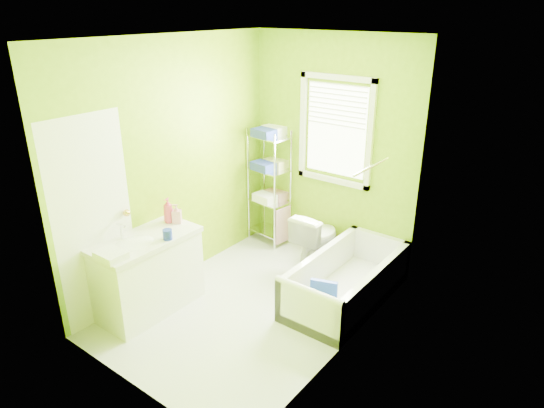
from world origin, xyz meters
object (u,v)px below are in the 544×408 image
Objects in this scene: toilet at (316,238)px; vanity at (148,271)px; bathtub at (344,287)px; wire_shelf_unit at (270,174)px.

vanity is at bearing 63.69° from toilet.
bathtub is 1.75m from wire_shelf_unit.
toilet is at bearing 64.73° from vanity.
vanity reaches higher than bathtub.
toilet is (-0.65, 0.48, 0.18)m from bathtub.
bathtub is at bearing -24.00° from wire_shelf_unit.
bathtub is 1.44× the size of vanity.
wire_shelf_unit is (-0.80, 0.17, 0.57)m from toilet.
vanity is 2.00m from wire_shelf_unit.
wire_shelf_unit is at bearing 88.87° from vanity.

